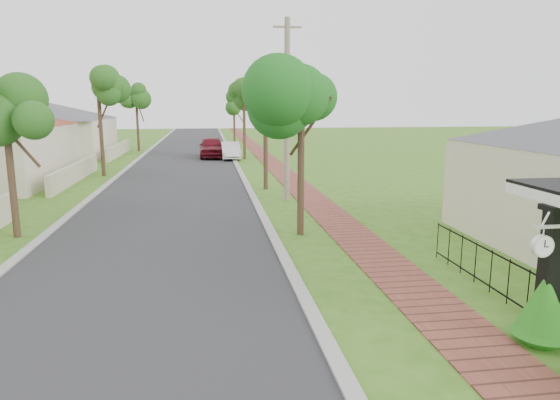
{
  "coord_description": "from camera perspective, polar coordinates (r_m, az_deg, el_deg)",
  "views": [
    {
      "loc": [
        -1.37,
        -8.61,
        4.22
      ],
      "look_at": [
        0.66,
        5.32,
        1.5
      ],
      "focal_mm": 32.0,
      "sensor_mm": 36.0,
      "label": 1
    }
  ],
  "objects": [
    {
      "name": "porch_post",
      "position": [
        10.13,
        28.35,
        -8.25
      ],
      "size": [
        0.48,
        0.48,
        2.52
      ],
      "color": "black",
      "rests_on": "ground"
    },
    {
      "name": "street_trees",
      "position": [
        35.48,
        -10.96,
        11.25
      ],
      "size": [
        10.7,
        37.65,
        5.89
      ],
      "color": "#382619",
      "rests_on": "ground"
    },
    {
      "name": "kerb_right",
      "position": [
        28.99,
        -4.23,
        2.54
      ],
      "size": [
        0.3,
        120.0,
        0.1
      ],
      "primitive_type": "cube",
      "color": "#9E9E99",
      "rests_on": "ground"
    },
    {
      "name": "picket_fence",
      "position": [
        11.27,
        26.49,
        -9.36
      ],
      "size": [
        0.03,
        8.02,
        1.0
      ],
      "color": "black",
      "rests_on": "ground"
    },
    {
      "name": "utility_pole",
      "position": [
        21.77,
        0.81,
        10.21
      ],
      "size": [
        1.2,
        0.24,
        7.77
      ],
      "color": "gray",
      "rests_on": "ground"
    },
    {
      "name": "kerb_left",
      "position": [
        29.39,
        -18.58,
        2.11
      ],
      "size": [
        0.3,
        120.0,
        0.1
      ],
      "primitive_type": "cube",
      "color": "#9E9E99",
      "rests_on": "ground"
    },
    {
      "name": "sidewalk",
      "position": [
        29.28,
        0.85,
        2.65
      ],
      "size": [
        1.5,
        120.0,
        0.03
      ],
      "primitive_type": "cube",
      "color": "brown",
      "rests_on": "ground"
    },
    {
      "name": "far_house_grey",
      "position": [
        44.76,
        -26.23,
        7.42
      ],
      "size": [
        15.56,
        15.56,
        4.6
      ],
      "color": "beige",
      "rests_on": "ground"
    },
    {
      "name": "parked_car_white",
      "position": [
        38.9,
        -5.7,
        5.62
      ],
      "size": [
        1.45,
        3.97,
        1.3
      ],
      "primitive_type": "imported",
      "rotation": [
        0.0,
        0.0,
        0.02
      ],
      "color": "white",
      "rests_on": "ground"
    },
    {
      "name": "parked_car_red",
      "position": [
        40.2,
        -7.8,
        5.99
      ],
      "size": [
        2.03,
        4.87,
        1.65
      ],
      "primitive_type": "imported",
      "rotation": [
        0.0,
        0.0,
        0.02
      ],
      "color": "#5B0D17",
      "rests_on": "ground"
    },
    {
      "name": "near_tree",
      "position": [
        15.89,
        2.46,
        12.15
      ],
      "size": [
        2.23,
        2.23,
        5.72
      ],
      "color": "#382619",
      "rests_on": "ground"
    },
    {
      "name": "station_clock",
      "position": [
        9.31,
        27.85,
        -4.48
      ],
      "size": [
        0.64,
        0.13,
        0.54
      ],
      "color": "silver",
      "rests_on": "ground"
    },
    {
      "name": "ground",
      "position": [
        9.68,
        0.69,
        -14.9
      ],
      "size": [
        160.0,
        160.0,
        0.0
      ],
      "primitive_type": "plane",
      "color": "#3B6B19",
      "rests_on": "ground"
    },
    {
      "name": "road",
      "position": [
        28.96,
        -11.46,
        2.34
      ],
      "size": [
        7.0,
        120.0,
        0.02
      ],
      "primitive_type": "cube",
      "color": "#28282B",
      "rests_on": "ground"
    }
  ]
}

